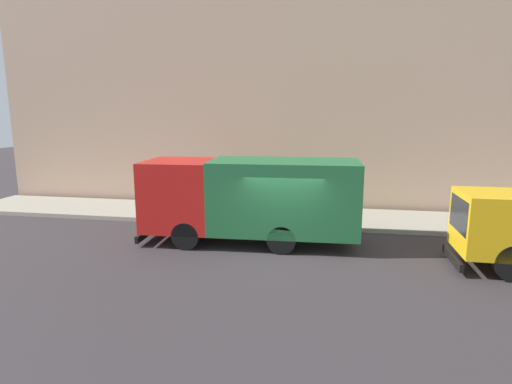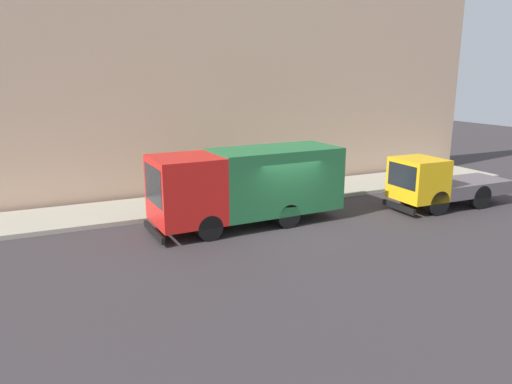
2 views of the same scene
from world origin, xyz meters
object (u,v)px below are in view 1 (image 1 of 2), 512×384
Objects in this scene: large_utility_truck at (250,196)px; pedestrian_third at (233,193)px; street_sign_post at (252,186)px; pedestrian_walking at (224,194)px; traffic_cone_orange at (187,211)px; pedestrian_standing at (284,192)px.

pedestrian_third is at bearing 19.77° from large_utility_truck.
street_sign_post is (-1.43, -1.13, 0.57)m from pedestrian_third.
pedestrian_walking is 1.81m from traffic_cone_orange.
traffic_cone_orange is at bearing -130.87° from pedestrian_standing.
pedestrian_walking is 2.57m from pedestrian_standing.
pedestrian_third is at bearing -117.05° from pedestrian_walking.
pedestrian_third is (3.61, 1.46, -0.60)m from large_utility_truck.
pedestrian_walking is at bearing 138.77° from pedestrian_third.
pedestrian_standing reaches higher than traffic_cone_orange.
large_utility_truck is 3.75m from pedestrian_walking.
pedestrian_standing is (3.88, -0.74, -0.55)m from large_utility_truck.
pedestrian_third is (-0.27, 2.19, -0.05)m from pedestrian_standing.
pedestrian_standing is (0.62, -2.49, 0.07)m from pedestrian_walking.
traffic_cone_orange is (-1.77, 3.79, -0.60)m from pedestrian_standing.
street_sign_post is at bearing -88.56° from traffic_cone_orange.
large_utility_truck reaches higher than pedestrian_walking.
large_utility_truck is 2.20m from street_sign_post.
pedestrian_third is 2.57× the size of traffic_cone_orange.
pedestrian_walking is 1.88m from street_sign_post.
pedestrian_standing reaches higher than pedestrian_third.
large_utility_truck is at bearing -124.67° from traffic_cone_orange.
pedestrian_standing is at bearing -84.08° from pedestrian_third.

